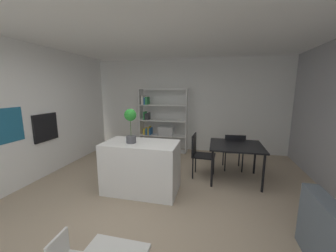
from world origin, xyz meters
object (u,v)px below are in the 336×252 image
(built_in_oven, at_px, (46,127))
(open_bookshelf, at_px, (160,123))
(dining_chair_far, at_px, (234,149))
(dining_table, at_px, (236,148))
(potted_plant_on_island, at_px, (131,122))
(dining_chair_island_side, at_px, (199,152))
(kitchen_island, at_px, (141,167))

(built_in_oven, xyz_separation_m, open_bookshelf, (1.88, 2.22, -0.22))
(built_in_oven, bearing_deg, dining_chair_far, 16.40)
(built_in_oven, distance_m, dining_table, 3.95)
(potted_plant_on_island, distance_m, open_bookshelf, 2.53)
(open_bookshelf, bearing_deg, dining_chair_island_side, -50.96)
(built_in_oven, relative_size, dining_chair_island_side, 0.66)
(built_in_oven, bearing_deg, potted_plant_on_island, -7.46)
(built_in_oven, bearing_deg, dining_table, 9.37)
(dining_chair_far, bearing_deg, open_bookshelf, -32.98)
(open_bookshelf, distance_m, dining_table, 2.55)
(dining_table, bearing_deg, built_in_oven, -170.63)
(potted_plant_on_island, xyz_separation_m, dining_chair_far, (1.85, 1.41, -0.76))
(dining_chair_island_side, bearing_deg, potted_plant_on_island, 133.20)
(dining_chair_far, bearing_deg, dining_chair_island_side, 29.37)
(kitchen_island, bearing_deg, potted_plant_on_island, -161.12)
(built_in_oven, relative_size, dining_chair_far, 0.70)
(open_bookshelf, distance_m, dining_chair_island_side, 2.04)
(dining_chair_island_side, bearing_deg, open_bookshelf, 42.86)
(open_bookshelf, bearing_deg, dining_chair_far, -28.14)
(kitchen_island, relative_size, dining_chair_island_side, 1.44)
(dining_chair_far, height_order, dining_chair_island_side, dining_chair_island_side)
(potted_plant_on_island, relative_size, dining_table, 0.59)
(open_bookshelf, xyz_separation_m, dining_table, (2.00, -1.58, -0.16))
(kitchen_island, distance_m, dining_chair_far, 2.17)
(built_in_oven, height_order, dining_table, built_in_oven)
(kitchen_island, xyz_separation_m, open_bookshelf, (-0.31, 2.43, 0.37))
(kitchen_island, height_order, dining_table, kitchen_island)
(built_in_oven, distance_m, dining_chair_far, 4.09)
(built_in_oven, xyz_separation_m, dining_chair_island_side, (3.16, 0.65, -0.50))
(potted_plant_on_island, relative_size, dining_chair_far, 0.70)
(potted_plant_on_island, distance_m, dining_chair_island_side, 1.62)
(kitchen_island, relative_size, dining_table, 1.29)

